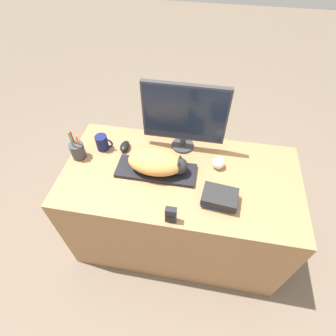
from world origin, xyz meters
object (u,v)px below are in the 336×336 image
baseball (218,163)px  pen_cup (78,150)px  book_stack (220,198)px  computer_mouse (125,146)px  phone (171,215)px  cat (158,162)px  keyboard (156,171)px  coffee_mug (103,143)px  monitor (184,115)px

baseball → pen_cup: bearing=-175.8°
book_stack → pen_cup: bearing=167.9°
book_stack → computer_mouse: bearing=153.6°
baseball → phone: bearing=-118.1°
cat → computer_mouse: (-0.26, 0.16, -0.07)m
phone → pen_cup: bearing=151.6°
baseball → book_stack: (0.02, -0.25, 0.00)m
computer_mouse → keyboard: bearing=-33.6°
keyboard → pen_cup: bearing=175.3°
pen_cup → book_stack: pen_cup is taller
pen_cup → phone: size_ratio=2.06×
cat → computer_mouse: bearing=148.1°
keyboard → pen_cup: size_ratio=2.20×
baseball → book_stack: book_stack is taller
coffee_mug → baseball: (0.74, -0.03, -0.01)m
pen_cup → book_stack: 0.90m
pen_cup → phone: bearing=-28.4°
cat → phone: size_ratio=3.33×
keyboard → baseball: bearing=16.1°
monitor → cat: bearing=-114.1°
book_stack → keyboard: bearing=158.7°
coffee_mug → book_stack: bearing=-20.7°
baseball → book_stack: 0.25m
cat → baseball: cat is taller
pen_cup → baseball: (0.87, 0.06, -0.02)m
keyboard → coffee_mug: bearing=159.9°
cat → phone: bearing=-67.8°
keyboard → book_stack: book_stack is taller
coffee_mug → phone: bearing=-40.7°
computer_mouse → baseball: (0.60, -0.05, 0.02)m
cat → monitor: bearing=65.9°
monitor → pen_cup: size_ratio=2.31×
cat → coffee_mug: bearing=160.7°
computer_mouse → pen_cup: (-0.26, -0.12, 0.03)m
computer_mouse → phone: (0.38, -0.47, 0.03)m
coffee_mug → keyboard: bearing=-20.1°
keyboard → computer_mouse: computer_mouse is taller
keyboard → coffee_mug: size_ratio=4.26×
computer_mouse → pen_cup: 0.29m
phone → book_stack: size_ratio=0.52×
monitor → phone: 0.59m
coffee_mug → pen_cup: size_ratio=0.51×
book_stack → phone: bearing=-146.4°
computer_mouse → baseball: bearing=-5.1°
cat → coffee_mug: cat is taller
monitor → keyboard: bearing=-117.2°
monitor → computer_mouse: bearing=-166.7°
phone → book_stack: 0.29m
pen_cup → baseball: bearing=4.2°
keyboard → book_stack: (0.38, -0.15, 0.03)m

